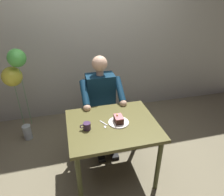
{
  "coord_description": "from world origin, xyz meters",
  "views": [
    {
      "loc": [
        0.42,
        1.68,
        1.97
      ],
      "look_at": [
        -0.02,
        -0.1,
        0.97
      ],
      "focal_mm": 32.46,
      "sensor_mm": 36.0,
      "label": 1
    }
  ],
  "objects_px": {
    "chair": "(100,107)",
    "cake_slice": "(119,119)",
    "dining_table": "(112,131)",
    "seated_person": "(102,103)",
    "dessert_spoon": "(104,125)",
    "balloon_display": "(15,76)",
    "coffee_cup": "(87,126)"
  },
  "relations": [
    {
      "from": "chair",
      "to": "cake_slice",
      "type": "xyz_separation_m",
      "value": [
        -0.07,
        0.74,
        0.27
      ]
    },
    {
      "from": "dining_table",
      "to": "cake_slice",
      "type": "xyz_separation_m",
      "value": [
        -0.07,
        0.0,
        0.14
      ]
    },
    {
      "from": "seated_person",
      "to": "cake_slice",
      "type": "relative_size",
      "value": 10.37
    },
    {
      "from": "dining_table",
      "to": "chair",
      "type": "distance_m",
      "value": 0.75
    },
    {
      "from": "dessert_spoon",
      "to": "seated_person",
      "type": "bearing_deg",
      "value": -98.78
    },
    {
      "from": "cake_slice",
      "to": "balloon_display",
      "type": "distance_m",
      "value": 1.48
    },
    {
      "from": "chair",
      "to": "balloon_display",
      "type": "xyz_separation_m",
      "value": [
        1.04,
        -0.22,
        0.48
      ]
    },
    {
      "from": "dining_table",
      "to": "dessert_spoon",
      "type": "height_order",
      "value": "dessert_spoon"
    },
    {
      "from": "chair",
      "to": "seated_person",
      "type": "height_order",
      "value": "seated_person"
    },
    {
      "from": "cake_slice",
      "to": "chair",
      "type": "bearing_deg",
      "value": -84.92
    },
    {
      "from": "seated_person",
      "to": "balloon_display",
      "type": "height_order",
      "value": "balloon_display"
    },
    {
      "from": "cake_slice",
      "to": "dessert_spoon",
      "type": "relative_size",
      "value": 0.88
    },
    {
      "from": "chair",
      "to": "dessert_spoon",
      "type": "height_order",
      "value": "chair"
    },
    {
      "from": "dining_table",
      "to": "seated_person",
      "type": "distance_m",
      "value": 0.57
    },
    {
      "from": "chair",
      "to": "coffee_cup",
      "type": "relative_size",
      "value": 8.07
    },
    {
      "from": "cake_slice",
      "to": "coffee_cup",
      "type": "bearing_deg",
      "value": 4.36
    },
    {
      "from": "seated_person",
      "to": "coffee_cup",
      "type": "relative_size",
      "value": 11.36
    },
    {
      "from": "coffee_cup",
      "to": "balloon_display",
      "type": "height_order",
      "value": "balloon_display"
    },
    {
      "from": "chair",
      "to": "cake_slice",
      "type": "bearing_deg",
      "value": 95.08
    },
    {
      "from": "seated_person",
      "to": "dessert_spoon",
      "type": "distance_m",
      "value": 0.59
    },
    {
      "from": "dining_table",
      "to": "seated_person",
      "type": "height_order",
      "value": "seated_person"
    },
    {
      "from": "seated_person",
      "to": "chair",
      "type": "bearing_deg",
      "value": -90.0
    },
    {
      "from": "dining_table",
      "to": "balloon_display",
      "type": "relative_size",
      "value": 0.71
    },
    {
      "from": "balloon_display",
      "to": "coffee_cup",
      "type": "bearing_deg",
      "value": 127.9
    },
    {
      "from": "seated_person",
      "to": "balloon_display",
      "type": "xyz_separation_m",
      "value": [
        1.04,
        -0.39,
        0.32
      ]
    },
    {
      "from": "chair",
      "to": "balloon_display",
      "type": "height_order",
      "value": "balloon_display"
    },
    {
      "from": "coffee_cup",
      "to": "dessert_spoon",
      "type": "relative_size",
      "value": 0.8
    },
    {
      "from": "seated_person",
      "to": "coffee_cup",
      "type": "bearing_deg",
      "value": 65.4
    },
    {
      "from": "cake_slice",
      "to": "coffee_cup",
      "type": "distance_m",
      "value": 0.34
    },
    {
      "from": "dining_table",
      "to": "seated_person",
      "type": "xyz_separation_m",
      "value": [
        0.0,
        -0.57,
        0.02
      ]
    },
    {
      "from": "chair",
      "to": "cake_slice",
      "type": "distance_m",
      "value": 0.79
    },
    {
      "from": "chair",
      "to": "dessert_spoon",
      "type": "xyz_separation_m",
      "value": [
        0.09,
        0.75,
        0.23
      ]
    }
  ]
}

